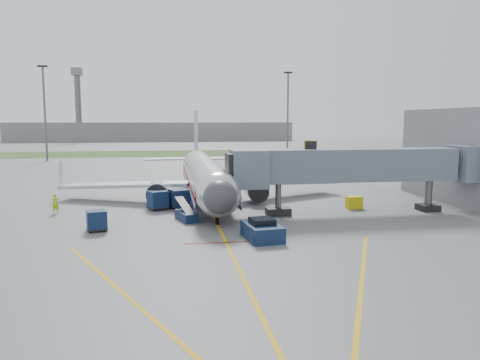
{
  "coord_description": "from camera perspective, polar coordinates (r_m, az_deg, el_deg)",
  "views": [
    {
      "loc": [
        -4.02,
        -36.61,
        8.72
      ],
      "look_at": [
        2.61,
        6.26,
        3.2
      ],
      "focal_mm": 35.0,
      "sensor_mm": 36.0,
      "label": 1
    }
  ],
  "objects": [
    {
      "name": "belt_loader",
      "position": [
        41.51,
        -6.55,
        -4.29
      ],
      "size": [
        2.05,
        3.85,
        1.82
      ],
      "color": "#0C1B38",
      "rests_on": "ground"
    },
    {
      "name": "light_mast_left",
      "position": [
        109.75,
        -22.7,
        7.77
      ],
      "size": [
        2.0,
        0.44,
        20.4
      ],
      "color": "#595B60",
      "rests_on": "ground"
    },
    {
      "name": "control_tower",
      "position": [
        204.98,
        -19.15,
        9.26
      ],
      "size": [
        4.0,
        4.0,
        30.0
      ],
      "color": "#595B60",
      "rests_on": "ground"
    },
    {
      "name": "baggage_cart_b",
      "position": [
        38.95,
        -17.06,
        -4.74
      ],
      "size": [
        1.85,
        1.85,
        1.65
      ],
      "color": "#0C1B38",
      "rests_on": "ground"
    },
    {
      "name": "jet_bridge",
      "position": [
        45.1,
        13.23,
        1.65
      ],
      "size": [
        25.3,
        4.0,
        6.9
      ],
      "color": "slate",
      "rests_on": "ground"
    },
    {
      "name": "baggage_cart_a",
      "position": [
        46.74,
        -9.99,
        -2.42
      ],
      "size": [
        2.29,
        2.29,
        1.87
      ],
      "color": "#0C1B38",
      "rests_on": "ground"
    },
    {
      "name": "light_mast_right",
      "position": [
        115.34,
        5.84,
        8.24
      ],
      "size": [
        2.0,
        0.44,
        20.4
      ],
      "color": "#595B60",
      "rests_on": "ground"
    },
    {
      "name": "ground",
      "position": [
        37.85,
        -2.48,
        -6.07
      ],
      "size": [
        400.0,
        400.0,
        0.0
      ],
      "primitive_type": "plane",
      "color": "#565659",
      "rests_on": "ground"
    },
    {
      "name": "pushback_tug",
      "position": [
        34.74,
        2.71,
        -6.17
      ],
      "size": [
        2.78,
        4.05,
        1.58
      ],
      "color": "#0C1B38",
      "rests_on": "ground"
    },
    {
      "name": "ramp_worker",
      "position": [
        47.35,
        -21.56,
        -2.71
      ],
      "size": [
        0.83,
        0.75,
        1.9
      ],
      "primitive_type": "imported",
      "rotation": [
        0.0,
        0.0,
        0.55
      ],
      "color": "#A9D919",
      "rests_on": "ground"
    },
    {
      "name": "distant_terminal",
      "position": [
        206.75,
        -10.5,
        5.82
      ],
      "size": [
        120.0,
        14.0,
        8.0
      ],
      "primitive_type": "cube",
      "color": "slate",
      "rests_on": "ground"
    },
    {
      "name": "apron_markings",
      "position": [
        30.75,
        -0.93,
        -9.22
      ],
      "size": [
        21.52,
        50.0,
        0.01
      ],
      "color": "gold",
      "rests_on": "ground"
    },
    {
      "name": "baggage_cart_c",
      "position": [
        46.98,
        -7.44,
        -2.28
      ],
      "size": [
        2.31,
        2.31,
        1.94
      ],
      "color": "#0C1B38",
      "rests_on": "ground"
    },
    {
      "name": "grass_strip",
      "position": [
        126.97,
        -6.97,
        3.26
      ],
      "size": [
        300.0,
        25.0,
        0.01
      ],
      "primitive_type": "cube",
      "color": "#2D4C1E",
      "rests_on": "ground"
    },
    {
      "name": "ground_power_cart",
      "position": [
        48.15,
        13.75,
        -2.67
      ],
      "size": [
        1.57,
        1.11,
        1.2
      ],
      "color": "yellow",
      "rests_on": "ground"
    },
    {
      "name": "airliner",
      "position": [
        52.37,
        -4.33,
        0.57
      ],
      "size": [
        32.1,
        35.67,
        10.25
      ],
      "color": "silver",
      "rests_on": "ground"
    }
  ]
}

